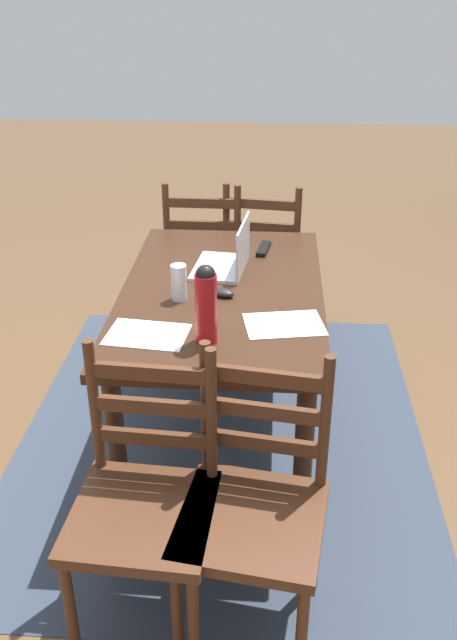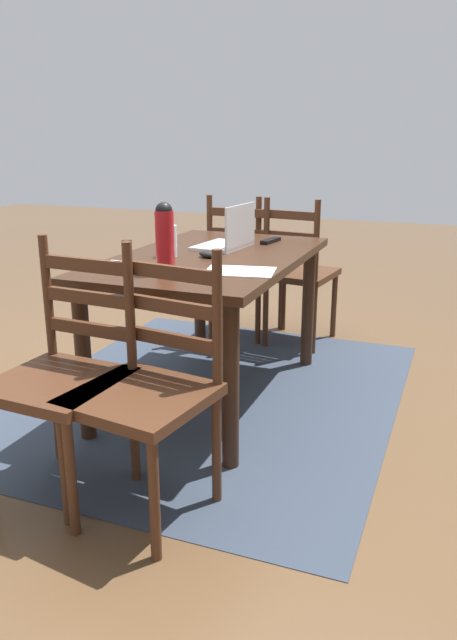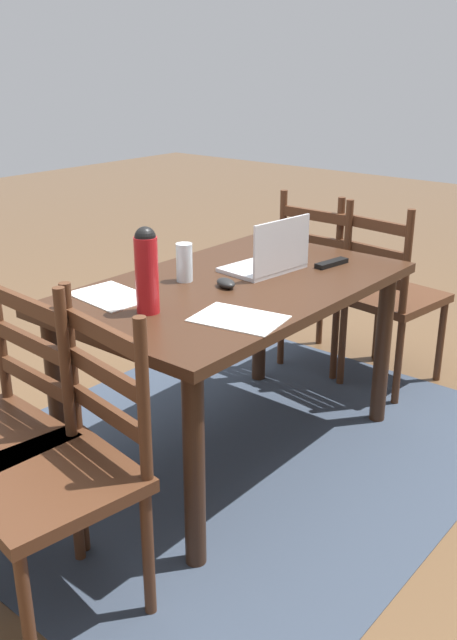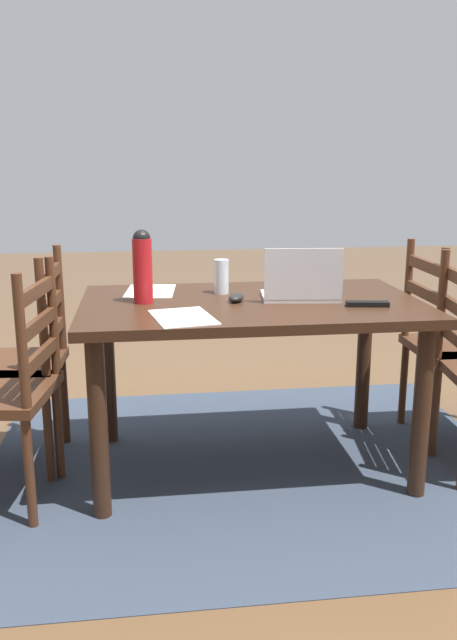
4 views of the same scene
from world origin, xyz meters
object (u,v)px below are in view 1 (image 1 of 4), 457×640
laptop (230,258)px  chair_left_far (265,261)px  chair_left_near (206,260)px  dining_table (222,311)px  computer_mouse (223,292)px  drinking_glass (179,282)px  chair_right_near (145,504)px  water_bottle (206,303)px  tv_remote (264,249)px  chair_right_far (254,510)px

laptop → chair_left_far: bearing=169.5°
chair_left_near → laptop: (0.79, 0.19, 0.34)m
dining_table → chair_left_far: bearing=170.6°
computer_mouse → drinking_glass: bearing=-53.6°
chair_right_near → drinking_glass: (-0.89, 0.00, 0.36)m
water_bottle → computer_mouse: 0.41m
chair_right_near → water_bottle: (-0.55, 0.15, 0.44)m
drinking_glass → computer_mouse: bearing=103.1°
chair_left_far → water_bottle: water_bottle is taller
computer_mouse → tv_remote: bearing=-173.8°
chair_left_far → drinking_glass: size_ratio=6.32×
chair_left_near → chair_right_near: size_ratio=1.00×
laptop → dining_table: bearing=-5.1°
chair_right_far → computer_mouse: bearing=-169.8°
dining_table → water_bottle: size_ratio=4.70×
chair_right_far → drinking_glass: chair_right_far is taller
tv_remote → chair_right_far: bearing=-80.8°
chair_right_near → water_bottle: 0.72m
chair_left_far → laptop: size_ratio=2.78×
chair_right_near → laptop: (-1.20, 0.19, 0.34)m
drinking_glass → computer_mouse: 0.19m
chair_right_near → drinking_glass: size_ratio=6.32×
chair_left_far → drinking_glass: (1.10, -0.33, 0.36)m
chair_right_far → water_bottle: water_bottle is taller
dining_table → drinking_glass: 0.27m
chair_right_far → tv_remote: (-1.44, -0.01, 0.30)m
chair_left_near → tv_remote: 0.71m
laptop → tv_remote: bearing=148.3°
chair_left_far → laptop: laptop is taller
water_bottle → computer_mouse: (-0.38, 0.03, -0.14)m
chair_right_near → chair_left_far: same height
chair_left_near → drinking_glass: size_ratio=6.32×
laptop → computer_mouse: laptop is taller
chair_left_near → computer_mouse: 1.12m
chair_right_far → tv_remote: 1.47m
water_bottle → tv_remote: bearing=168.2°
chair_right_far → tv_remote: chair_right_far is taller
dining_table → computer_mouse: bearing=7.7°
drinking_glass → tv_remote: size_ratio=0.88×
chair_right_near → laptop: size_ratio=2.78×
chair_right_near → water_bottle: bearing=165.1°
chair_left_near → chair_left_far: (-0.00, 0.33, 0.00)m
chair_right_far → chair_right_near: (-0.00, -0.34, 0.00)m
dining_table → tv_remote: 0.49m
chair_left_near → chair_right_far: size_ratio=1.00×
drinking_glass → chair_right_near: bearing=-0.0°
chair_right_near → drinking_glass: bearing=180.0°
chair_right_far → laptop: laptop is taller
tv_remote → chair_right_near: bearing=-94.2°
laptop → drinking_glass: (0.31, -0.19, 0.02)m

